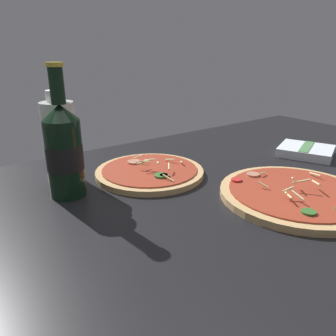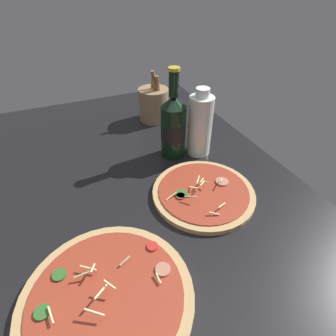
{
  "view_description": "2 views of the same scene",
  "coord_description": "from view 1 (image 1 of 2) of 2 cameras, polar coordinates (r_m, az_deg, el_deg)",
  "views": [
    {
      "loc": [
        -47.78,
        -43.66,
        30.83
      ],
      "look_at": [
        -10.16,
        7.48,
        7.66
      ],
      "focal_mm": 35.0,
      "sensor_mm": 36.0,
      "label": 1
    },
    {
      "loc": [
        32.69,
        -9.66,
        48.4
      ],
      "look_at": [
        -12.22,
        9.72,
        10.6
      ],
      "focal_mm": 28.0,
      "sensor_mm": 36.0,
      "label": 2
    }
  ],
  "objects": [
    {
      "name": "oil_bottle",
      "position": [
        0.75,
        -18.21,
        4.41
      ],
      "size": [
        7.05,
        7.05,
        20.32
      ],
      "color": "silver",
      "rests_on": "counter_slab"
    },
    {
      "name": "pizza_far",
      "position": [
        0.78,
        -3.2,
        -0.65
      ],
      "size": [
        25.59,
        25.59,
        4.37
      ],
      "color": "tan",
      "rests_on": "counter_slab"
    },
    {
      "name": "counter_slab",
      "position": [
        0.71,
        10.25,
        -4.85
      ],
      "size": [
        160.0,
        90.0,
        2.5
      ],
      "color": "black",
      "rests_on": "ground"
    },
    {
      "name": "pizza_near",
      "position": [
        0.71,
        21.29,
        -4.27
      ],
      "size": [
        29.98,
        29.98,
        4.65
      ],
      "color": "tan",
      "rests_on": "counter_slab"
    },
    {
      "name": "dish_towel",
      "position": [
        1.0,
        22.88,
        2.76
      ],
      "size": [
        17.12,
        17.79,
        2.56
      ],
      "color": "silver",
      "rests_on": "counter_slab"
    },
    {
      "name": "beer_bottle",
      "position": [
        0.68,
        -17.65,
        3.03
      ],
      "size": [
        7.23,
        7.23,
        26.09
      ],
      "color": "black",
      "rests_on": "counter_slab"
    }
  ]
}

